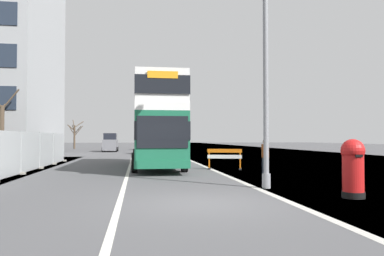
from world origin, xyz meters
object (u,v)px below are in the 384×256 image
(red_pillar_postbox, at_px, (353,166))
(car_receding_mid, at_px, (110,143))
(double_decker_bus, at_px, (156,123))
(car_receding_far, at_px, (146,143))
(car_oncoming_near, at_px, (150,145))
(lamppost_foreground, at_px, (266,79))
(roadworks_barrier, at_px, (225,156))
(pedestrian_at_kerb, at_px, (265,158))

(red_pillar_postbox, relative_size, car_receding_mid, 0.40)
(car_receding_mid, bearing_deg, double_decker_bus, -80.32)
(double_decker_bus, height_order, car_receding_far, double_decker_bus)
(car_oncoming_near, distance_m, car_receding_mid, 9.36)
(lamppost_foreground, distance_m, roadworks_barrier, 8.30)
(car_oncoming_near, bearing_deg, pedestrian_at_kerb, -79.94)
(roadworks_barrier, bearing_deg, red_pillar_postbox, -82.04)
(roadworks_barrier, bearing_deg, car_oncoming_near, 99.16)
(lamppost_foreground, height_order, car_receding_mid, lamppost_foreground)
(lamppost_foreground, distance_m, pedestrian_at_kerb, 5.12)
(car_receding_mid, height_order, pedestrian_at_kerb, car_receding_mid)
(car_receding_far, bearing_deg, roadworks_barrier, -84.60)
(double_decker_bus, xyz_separation_m, car_receding_far, (0.19, 34.09, -1.65))
(car_receding_far, distance_m, pedestrian_at_kerb, 40.29)
(lamppost_foreground, xyz_separation_m, car_receding_far, (-3.08, 44.03, -2.78))
(roadworks_barrier, distance_m, car_oncoming_near, 21.35)
(double_decker_bus, relative_size, lamppost_foreground, 1.41)
(red_pillar_postbox, xyz_separation_m, pedestrian_at_kerb, (-0.40, 6.34, -0.09))
(car_receding_far, bearing_deg, double_decker_bus, -90.32)
(red_pillar_postbox, bearing_deg, pedestrian_at_kerb, 93.63)
(double_decker_bus, distance_m, red_pillar_postbox, 13.39)
(red_pillar_postbox, bearing_deg, roadworks_barrier, 97.96)
(roadworks_barrier, height_order, car_receding_mid, car_receding_mid)
(red_pillar_postbox, xyz_separation_m, car_oncoming_near, (-4.81, 31.15, 0.04))
(double_decker_bus, distance_m, roadworks_barrier, 4.65)
(lamppost_foreground, bearing_deg, double_decker_bus, 108.20)
(double_decker_bus, distance_m, pedestrian_at_kerb, 7.75)
(car_oncoming_near, xyz_separation_m, car_receding_mid, (-4.81, 8.03, 0.14))
(roadworks_barrier, distance_m, pedestrian_at_kerb, 3.87)
(red_pillar_postbox, relative_size, car_oncoming_near, 0.40)
(roadworks_barrier, relative_size, car_receding_mid, 0.45)
(lamppost_foreground, distance_m, car_oncoming_near, 29.09)
(car_oncoming_near, height_order, car_receding_mid, car_receding_mid)
(car_receding_mid, bearing_deg, car_oncoming_near, -59.07)
(pedestrian_at_kerb, bearing_deg, roadworks_barrier, 105.06)
(roadworks_barrier, bearing_deg, pedestrian_at_kerb, -74.94)
(lamppost_foreground, xyz_separation_m, car_oncoming_near, (-3.04, 28.80, -2.79))
(lamppost_foreground, height_order, car_oncoming_near, lamppost_foreground)
(double_decker_bus, height_order, lamppost_foreground, lamppost_foreground)
(car_oncoming_near, relative_size, pedestrian_at_kerb, 2.51)
(double_decker_bus, height_order, roadworks_barrier, double_decker_bus)
(roadworks_barrier, height_order, car_oncoming_near, car_oncoming_near)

